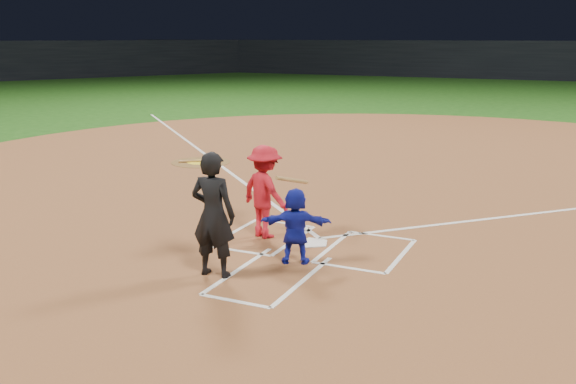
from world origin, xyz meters
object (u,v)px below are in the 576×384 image
at_px(home_plate, 313,243).
at_px(on_deck_circle, 201,162).
at_px(batter_at_plate, 265,192).
at_px(umpire, 213,215).
at_px(catcher, 295,226).

bearing_deg(home_plate, on_deck_circle, -43.57).
relative_size(on_deck_circle, batter_at_plate, 1.01).
relative_size(home_plate, batter_at_plate, 0.36).
bearing_deg(umpire, catcher, -134.16).
xyz_separation_m(on_deck_circle, umpire, (5.03, -7.57, 0.95)).
xyz_separation_m(home_plate, on_deck_circle, (-5.80, 5.52, -0.00)).
bearing_deg(umpire, batter_at_plate, -88.74).
xyz_separation_m(home_plate, umpire, (-0.77, -2.06, 0.95)).
height_order(home_plate, batter_at_plate, batter_at_plate).
relative_size(catcher, umpire, 0.64).
distance_m(home_plate, on_deck_circle, 8.00).
bearing_deg(on_deck_circle, batter_at_plate, -48.61).
relative_size(on_deck_circle, catcher, 1.38).
relative_size(umpire, batter_at_plate, 1.14).
xyz_separation_m(catcher, umpire, (-0.88, -1.03, 0.34)).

